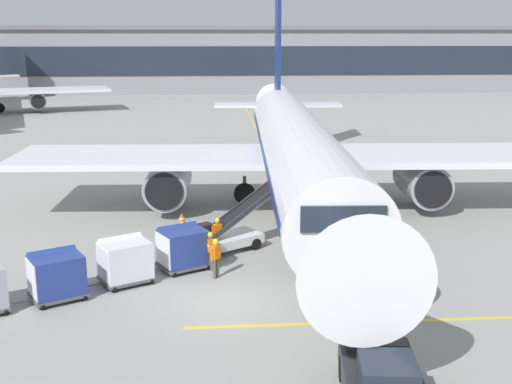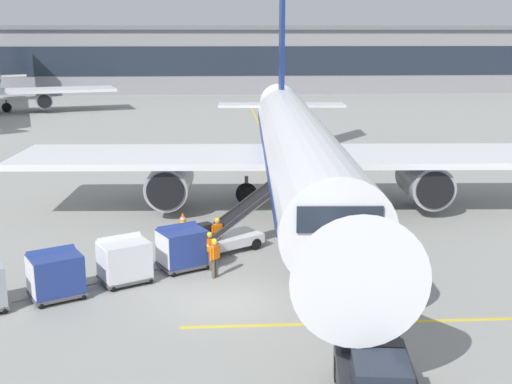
{
  "view_description": "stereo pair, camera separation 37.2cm",
  "coord_description": "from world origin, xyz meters",
  "px_view_note": "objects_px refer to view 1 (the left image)",
  "views": [
    {
      "loc": [
        -0.39,
        -22.81,
        10.03
      ],
      "look_at": [
        1.72,
        5.79,
        2.93
      ],
      "focal_mm": 44.72,
      "sensor_mm": 36.0,
      "label": 1
    },
    {
      "loc": [
        -0.02,
        -22.84,
        10.03
      ],
      "look_at": [
        1.72,
        5.79,
        2.93
      ],
      "focal_mm": 44.72,
      "sensor_mm": 36.0,
      "label": 2
    }
  ],
  "objects_px": {
    "ground_crew_by_carts": "(211,249)",
    "ground_crew_marshaller": "(183,238)",
    "baggage_cart_third": "(56,275)",
    "baggage_cart_second": "(125,260)",
    "safety_cone_engine_keepout": "(182,220)",
    "pushback_tug": "(383,382)",
    "ground_crew_wingwalker": "(217,233)",
    "parked_airplane": "(295,148)",
    "baggage_cart_lead": "(182,247)",
    "ground_crew_by_loader": "(216,256)",
    "belt_loader": "(230,232)"
  },
  "relations": [
    {
      "from": "ground_crew_marshaller",
      "to": "ground_crew_wingwalker",
      "type": "xyz_separation_m",
      "value": [
        1.59,
        0.58,
        0.0
      ]
    },
    {
      "from": "ground_crew_wingwalker",
      "to": "safety_cone_engine_keepout",
      "type": "distance_m",
      "value": 4.92
    },
    {
      "from": "ground_crew_marshaller",
      "to": "baggage_cart_lead",
      "type": "bearing_deg",
      "value": -88.85
    },
    {
      "from": "pushback_tug",
      "to": "ground_crew_wingwalker",
      "type": "relative_size",
      "value": 2.65
    },
    {
      "from": "ground_crew_by_loader",
      "to": "ground_crew_wingwalker",
      "type": "height_order",
      "value": "same"
    },
    {
      "from": "pushback_tug",
      "to": "ground_crew_by_carts",
      "type": "relative_size",
      "value": 2.65
    },
    {
      "from": "pushback_tug",
      "to": "ground_crew_by_carts",
      "type": "bearing_deg",
      "value": 112.86
    },
    {
      "from": "baggage_cart_lead",
      "to": "belt_loader",
      "type": "bearing_deg",
      "value": 48.21
    },
    {
      "from": "baggage_cart_lead",
      "to": "ground_crew_wingwalker",
      "type": "distance_m",
      "value": 2.44
    },
    {
      "from": "parked_airplane",
      "to": "ground_crew_marshaller",
      "type": "relative_size",
      "value": 24.63
    },
    {
      "from": "baggage_cart_third",
      "to": "ground_crew_wingwalker",
      "type": "distance_m",
      "value": 7.95
    },
    {
      "from": "ground_crew_by_carts",
      "to": "safety_cone_engine_keepout",
      "type": "distance_m",
      "value": 6.89
    },
    {
      "from": "baggage_cart_second",
      "to": "baggage_cart_third",
      "type": "distance_m",
      "value": 2.86
    },
    {
      "from": "baggage_cart_third",
      "to": "ground_crew_wingwalker",
      "type": "height_order",
      "value": "baggage_cart_third"
    },
    {
      "from": "belt_loader",
      "to": "safety_cone_engine_keepout",
      "type": "relative_size",
      "value": 6.68
    },
    {
      "from": "baggage_cart_third",
      "to": "ground_crew_wingwalker",
      "type": "xyz_separation_m",
      "value": [
        6.3,
        4.85,
        -0.0
      ]
    },
    {
      "from": "baggage_cart_lead",
      "to": "baggage_cart_second",
      "type": "bearing_deg",
      "value": -147.45
    },
    {
      "from": "pushback_tug",
      "to": "ground_crew_by_loader",
      "type": "height_order",
      "value": "pushback_tug"
    },
    {
      "from": "ground_crew_by_carts",
      "to": "safety_cone_engine_keepout",
      "type": "height_order",
      "value": "ground_crew_by_carts"
    },
    {
      "from": "ground_crew_by_carts",
      "to": "ground_crew_marshaller",
      "type": "height_order",
      "value": "same"
    },
    {
      "from": "baggage_cart_second",
      "to": "ground_crew_wingwalker",
      "type": "xyz_separation_m",
      "value": [
        3.87,
        3.36,
        -0.0
      ]
    },
    {
      "from": "pushback_tug",
      "to": "ground_crew_by_loader",
      "type": "distance_m",
      "value": 11.01
    },
    {
      "from": "baggage_cart_second",
      "to": "pushback_tug",
      "type": "height_order",
      "value": "baggage_cart_second"
    },
    {
      "from": "baggage_cart_third",
      "to": "pushback_tug",
      "type": "relative_size",
      "value": 0.6
    },
    {
      "from": "parked_airplane",
      "to": "ground_crew_wingwalker",
      "type": "relative_size",
      "value": 24.63
    },
    {
      "from": "ground_crew_by_carts",
      "to": "safety_cone_engine_keepout",
      "type": "relative_size",
      "value": 2.3
    },
    {
      "from": "baggage_cart_third",
      "to": "safety_cone_engine_keepout",
      "type": "bearing_deg",
      "value": 64.6
    },
    {
      "from": "baggage_cart_third",
      "to": "ground_crew_by_loader",
      "type": "height_order",
      "value": "baggage_cart_third"
    },
    {
      "from": "parked_airplane",
      "to": "ground_crew_by_loader",
      "type": "bearing_deg",
      "value": -113.7
    },
    {
      "from": "ground_crew_by_loader",
      "to": "baggage_cart_second",
      "type": "bearing_deg",
      "value": -176.12
    },
    {
      "from": "baggage_cart_lead",
      "to": "pushback_tug",
      "type": "distance_m",
      "value": 12.74
    },
    {
      "from": "baggage_cart_second",
      "to": "ground_crew_wingwalker",
      "type": "relative_size",
      "value": 1.59
    },
    {
      "from": "parked_airplane",
      "to": "baggage_cart_lead",
      "type": "relative_size",
      "value": 15.5
    },
    {
      "from": "baggage_cart_second",
      "to": "baggage_cart_lead",
      "type": "bearing_deg",
      "value": 32.55
    },
    {
      "from": "ground_crew_by_loader",
      "to": "ground_crew_wingwalker",
      "type": "relative_size",
      "value": 1.0
    },
    {
      "from": "belt_loader",
      "to": "ground_crew_wingwalker",
      "type": "bearing_deg",
      "value": -138.1
    },
    {
      "from": "baggage_cart_second",
      "to": "safety_cone_engine_keepout",
      "type": "height_order",
      "value": "baggage_cart_second"
    },
    {
      "from": "baggage_cart_lead",
      "to": "ground_crew_marshaller",
      "type": "distance_m",
      "value": 1.3
    },
    {
      "from": "baggage_cart_third",
      "to": "ground_crew_by_carts",
      "type": "bearing_deg",
      "value": 24.14
    },
    {
      "from": "ground_crew_by_carts",
      "to": "ground_crew_wingwalker",
      "type": "xyz_separation_m",
      "value": [
        0.33,
        2.17,
        0.0
      ]
    },
    {
      "from": "pushback_tug",
      "to": "ground_crew_marshaller",
      "type": "distance_m",
      "value": 13.91
    },
    {
      "from": "ground_crew_by_loader",
      "to": "ground_crew_by_carts",
      "type": "xyz_separation_m",
      "value": [
        -0.21,
        0.93,
        0.0
      ]
    },
    {
      "from": "ground_crew_marshaller",
      "to": "ground_crew_wingwalker",
      "type": "bearing_deg",
      "value": 20.16
    },
    {
      "from": "pushback_tug",
      "to": "ground_crew_marshaller",
      "type": "height_order",
      "value": "pushback_tug"
    },
    {
      "from": "ground_crew_by_loader",
      "to": "safety_cone_engine_keepout",
      "type": "distance_m",
      "value": 7.83
    },
    {
      "from": "pushback_tug",
      "to": "ground_crew_wingwalker",
      "type": "height_order",
      "value": "pushback_tug"
    },
    {
      "from": "ground_crew_wingwalker",
      "to": "ground_crew_marshaller",
      "type": "bearing_deg",
      "value": -159.84
    },
    {
      "from": "baggage_cart_third",
      "to": "pushback_tug",
      "type": "height_order",
      "value": "baggage_cart_third"
    },
    {
      "from": "parked_airplane",
      "to": "baggage_cart_second",
      "type": "xyz_separation_m",
      "value": [
        -8.56,
        -11.2,
        -2.62
      ]
    },
    {
      "from": "pushback_tug",
      "to": "baggage_cart_third",
      "type": "bearing_deg",
      "value": 141.86
    }
  ]
}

